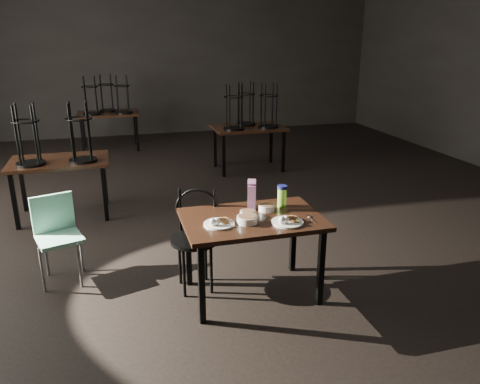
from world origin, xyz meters
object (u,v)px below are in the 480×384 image
object	(u,v)px
juice_carton	(252,196)
main_table	(252,226)
water_bottle	(282,196)
bentwood_chair	(196,231)
school_chair	(57,231)

from	to	relation	value
juice_carton	main_table	bearing A→B (deg)	-104.96
water_bottle	juice_carton	bearing A→B (deg)	-178.92
water_bottle	bentwood_chair	bearing A→B (deg)	171.28
bentwood_chair	school_chair	xyz separation A→B (m)	(-1.23, 0.46, -0.05)
juice_carton	water_bottle	distance (m)	0.29
juice_carton	water_bottle	size ratio (longest dim) A/B	1.43
juice_carton	bentwood_chair	bearing A→B (deg)	165.73
main_table	juice_carton	xyz separation A→B (m)	(0.05, 0.18, 0.21)
bentwood_chair	juice_carton	bearing A→B (deg)	7.11
juice_carton	bentwood_chair	distance (m)	0.61
main_table	water_bottle	bearing A→B (deg)	28.48
main_table	juice_carton	bearing A→B (deg)	75.04
water_bottle	bentwood_chair	size ratio (longest dim) A/B	0.22
main_table	juice_carton	distance (m)	0.28
main_table	bentwood_chair	xyz separation A→B (m)	(-0.45, 0.30, -0.13)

